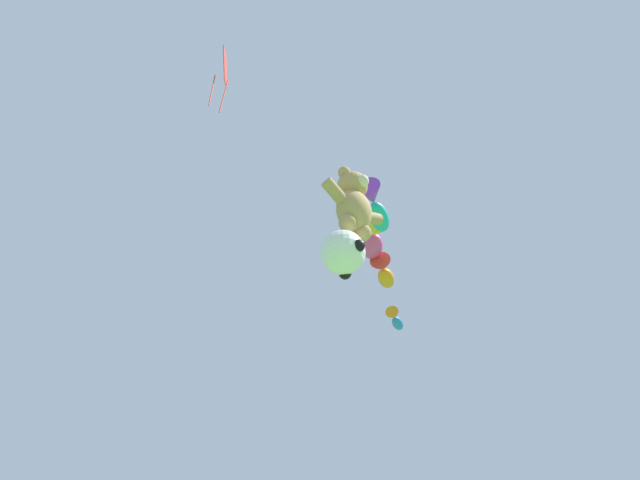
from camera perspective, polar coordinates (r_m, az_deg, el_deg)
name	(u,v)px	position (r m, az deg, el deg)	size (l,w,h in m)	color
teddy_bear_kite	(354,203)	(9.33, 4.51, 4.96)	(1.81, 0.80, 1.84)	tan
soccer_ball_kite	(343,253)	(8.23, 3.12, -1.70)	(0.96, 0.96, 0.89)	white
fish_kite_teal	(375,206)	(12.64, 7.36, 4.47)	(2.07, 1.46, 0.70)	#19ADB2
fish_kite_magenta	(374,238)	(14.55, 7.15, 0.27)	(1.88, 1.90, 0.89)	#E53F9E
fish_kite_tangerine	(384,272)	(15.71, 8.53, -4.22)	(1.84, 1.42, 0.74)	orange
fish_kite_cobalt	(396,319)	(17.01, 10.04, -10.37)	(1.50, 1.02, 0.50)	blue
diamond_kite	(224,71)	(13.15, -12.64, 21.13)	(0.86, 1.04, 2.74)	red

